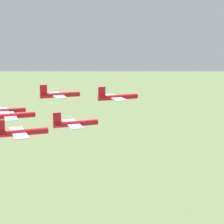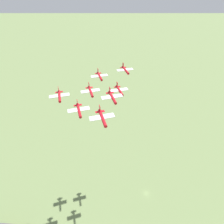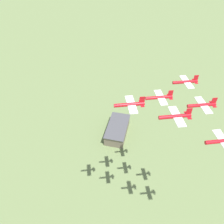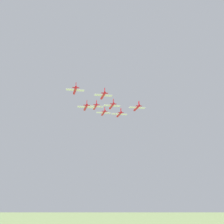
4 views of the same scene
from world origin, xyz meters
name	(u,v)px [view 4 (image 4 of 4)]	position (x,y,z in m)	size (l,w,h in m)	color
jet_0	(104,113)	(30.45, 22.79, 95.62)	(10.51, 10.80, 3.65)	red
jet_1	(95,106)	(27.67, 7.13, 95.70)	(10.51, 10.80, 3.65)	red
jet_2	(119,114)	(42.79, 12.75, 91.39)	(10.51, 10.80, 3.65)	red
jet_3	(86,107)	(24.89, -8.54, 90.67)	(10.51, 10.80, 3.65)	red
jet_4	(112,106)	(40.01, -2.91, 92.60)	(10.51, 10.80, 3.65)	red
jet_5	(137,108)	(55.13, 2.71, 92.38)	(10.51, 10.80, 3.65)	red
jet_6	(75,90)	(22.11, -24.20, 96.13)	(10.51, 10.80, 3.65)	red
jet_7	(103,95)	(37.23, -18.58, 94.15)	(10.51, 10.80, 3.65)	red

